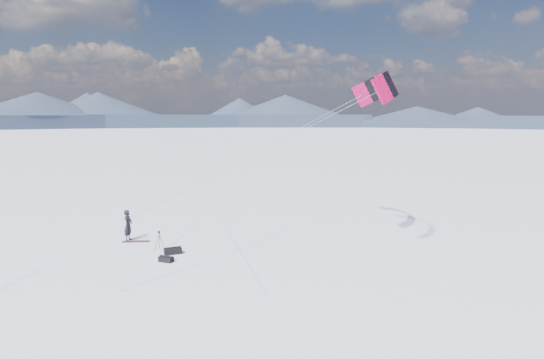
# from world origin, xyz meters

# --- Properties ---
(ground) EXTENTS (1800.00, 1800.00, 0.00)m
(ground) POSITION_xyz_m (0.00, 0.00, 0.00)
(ground) COLOR white
(horizon_hills) EXTENTS (704.47, 706.88, 10.60)m
(horizon_hills) POSITION_xyz_m (-0.00, 0.00, 4.70)
(horizon_hills) COLOR #1C2436
(horizon_hills) RESTS_ON ground
(snow_tracks) EXTENTS (13.93, 9.84, 0.01)m
(snow_tracks) POSITION_xyz_m (-1.98, 0.09, 0.00)
(snow_tracks) COLOR #ABB7D8
(snow_tracks) RESTS_ON ground
(snowkiter) EXTENTS (0.46, 0.70, 1.92)m
(snowkiter) POSITION_xyz_m (-1.51, 2.92, 0.00)
(snowkiter) COLOR black
(snowkiter) RESTS_ON ground
(snowboard) EXTENTS (1.66, 0.60, 0.04)m
(snowboard) POSITION_xyz_m (-0.93, 2.64, 0.02)
(snowboard) COLOR maroon
(snowboard) RESTS_ON ground
(tripod) EXTENTS (0.56, 0.59, 1.12)m
(tripod) POSITION_xyz_m (1.11, 1.10, 0.73)
(tripod) COLOR black
(tripod) RESTS_ON ground
(gear_bag_a) EXTENTS (1.03, 0.86, 0.42)m
(gear_bag_a) POSITION_xyz_m (2.11, 0.43, 0.19)
(gear_bag_a) COLOR black
(gear_bag_a) RESTS_ON ground
(gear_bag_b) EXTENTS (0.84, 0.57, 0.35)m
(gear_bag_b) POSITION_xyz_m (2.18, -0.94, 0.15)
(gear_bag_b) COLOR black
(gear_bag_b) RESTS_ON ground
(power_kite) EXTENTS (16.45, 6.69, 8.92)m
(power_kite) POSITION_xyz_m (13.66, 4.08, 9.27)
(power_kite) COLOR #AB083E
(power_kite) RESTS_ON ground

